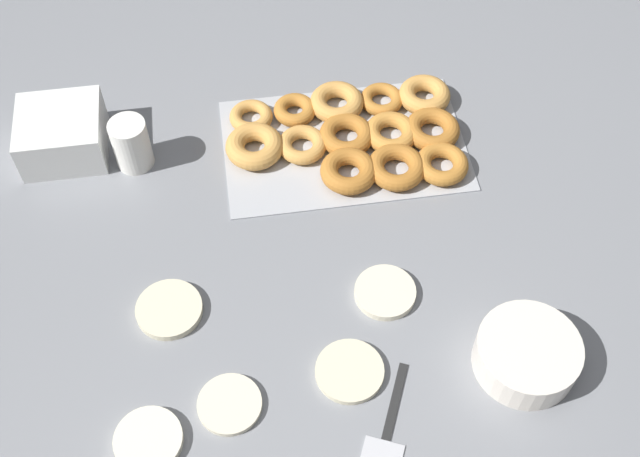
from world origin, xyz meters
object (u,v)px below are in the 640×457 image
Objects in this scene: pancake_1 at (385,292)px; pancake_0 at (230,404)px; paper_cup at (131,144)px; batter_bowl at (527,354)px; pancake_4 at (350,371)px; pancake_3 at (169,309)px; pancake_2 at (148,440)px; spatula at (381,457)px; donut_tray at (355,136)px; container_stack at (62,134)px.

pancake_0 is at bearing 30.39° from pancake_1.
batter_bowl is at bearing 139.68° from paper_cup.
pancake_1 is at bearing -121.87° from pancake_4.
batter_bowl is at bearing -179.46° from pancake_0.
pancake_1 is 0.36m from pancake_3.
pancake_2 reaches higher than spatula.
donut_tray reaches higher than pancake_0.
pancake_3 is at bearing 98.58° from paper_cup.
paper_cup is at bearing 158.41° from container_stack.
pancake_0 is 0.58m from donut_tray.
donut_tray reaches higher than pancake_2.
pancake_3 is 0.24× the size of donut_tray.
pancake_3 reaches higher than spatula.
batter_bowl is 0.70× the size of spatula.
pancake_0 is 0.62m from container_stack.
batter_bowl reaches higher than pancake_1.
paper_cup is at bearing -126.85° from spatula.
spatula is at bearing 151.94° from pancake_0.
pancake_1 reaches higher than pancake_0.
donut_tray is (-0.01, -0.34, 0.01)m from pancake_1.
pancake_2 is 0.94× the size of pancake_3.
pancake_2 is 0.56m from paper_cup.
pancake_0 is at bearing 8.18° from pancake_4.
pancake_0 is 0.91× the size of pancake_3.
container_stack is 0.67× the size of spatula.
pancake_4 is at bearing 79.13° from donut_tray.
pancake_0 is at bearing -94.00° from spatula.
pancake_3 is 0.49m from donut_tray.
batter_bowl is at bearing 142.46° from container_stack.
paper_cup is at bearing -1.48° from donut_tray.
batter_bowl is (-0.46, -0.00, 0.02)m from pancake_0.
container_stack is 1.51× the size of paper_cup.
pancake_0 is 0.97× the size of pancake_2.
pancake_4 is 0.70m from container_stack.
pancake_0 is at bearing -162.13° from pancake_2.
spatula is at bearing 99.49° from pancake_4.
pancake_3 reaches higher than pancake_0.
donut_tray reaches higher than pancake_1.
pancake_4 is at bearing -146.46° from spatula.
pancake_4 is 0.47× the size of spatula.
batter_bowl is (-0.27, 0.02, 0.02)m from pancake_4.
pancake_1 is 0.67m from container_stack.
pancake_1 is 0.28m from spatula.
container_stack is 0.83m from spatula.
pancake_0 is 0.47m from batter_bowl.
pancake_2 is at bearing 91.22° from paper_cup.
pancake_0 is at bearing 115.08° from container_stack.
donut_tray reaches higher than spatula.
pancake_0 is at bearing 60.75° from donut_tray.
spatula is (0.25, 0.12, -0.03)m from batter_bowl.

